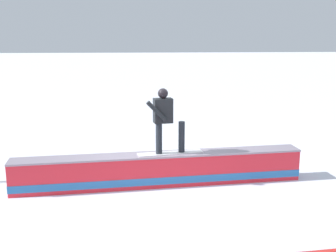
{
  "coord_description": "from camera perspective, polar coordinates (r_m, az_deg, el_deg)",
  "views": [
    {
      "loc": [
        0.4,
        8.91,
        3.37
      ],
      "look_at": [
        -0.12,
        0.99,
        1.58
      ],
      "focal_mm": 44.93,
      "sensor_mm": 36.0,
      "label": 1
    }
  ],
  "objects": [
    {
      "name": "grind_box",
      "position": [
        9.43,
        -1.11,
        -6.11
      ],
      "size": [
        6.46,
        1.21,
        0.73
      ],
      "color": "red",
      "rests_on": "ground_plane"
    },
    {
      "name": "snowboarder",
      "position": [
        9.12,
        -0.38,
        1.02
      ],
      "size": [
        1.48,
        0.58,
        1.46
      ],
      "color": "silver",
      "rests_on": "grind_box"
    },
    {
      "name": "ground_plane",
      "position": [
        9.54,
        -1.1,
        -7.99
      ],
      "size": [
        120.0,
        120.0,
        0.0
      ],
      "primitive_type": "plane",
      "color": "white"
    }
  ]
}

